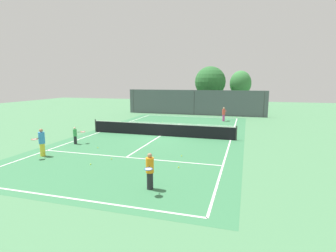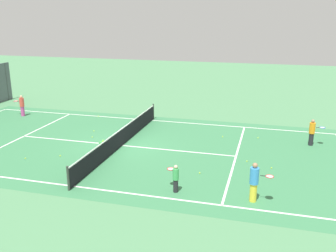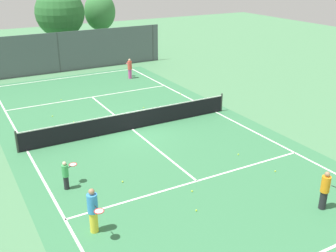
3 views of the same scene
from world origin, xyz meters
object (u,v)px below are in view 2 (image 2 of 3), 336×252
player_2 (254,182)px  tennis_ball_11 (271,168)px  tennis_ball_9 (60,156)px  tennis_ball_10 (92,137)px  tennis_ball_1 (78,162)px  tennis_ball_8 (200,173)px  tennis_ball_4 (94,131)px  tennis_ball_7 (99,116)px  tennis_ball_5 (223,137)px  ball_crate (104,144)px  tennis_ball_2 (25,158)px  tennis_ball_6 (258,138)px  player_1 (175,178)px  player_0 (22,105)px  tennis_ball_12 (74,178)px  player_3 (312,132)px  tennis_ball_0 (247,161)px

player_2 → tennis_ball_11: (3.62, -0.66, -0.81)m
tennis_ball_9 → tennis_ball_10: 3.32m
tennis_ball_1 → tennis_ball_8: same height
tennis_ball_4 → tennis_ball_7: bearing=20.9°
tennis_ball_10 → tennis_ball_5: bearing=-74.1°
ball_crate → tennis_ball_10: bearing=44.3°
tennis_ball_1 → tennis_ball_10: same height
ball_crate → tennis_ball_5: size_ratio=6.65×
tennis_ball_1 → tennis_ball_9: 1.40m
tennis_ball_2 → tennis_ball_7: size_ratio=1.00×
ball_crate → tennis_ball_9: 2.47m
tennis_ball_2 → tennis_ball_6: 13.17m
tennis_ball_10 → tennis_ball_11: (-2.06, -10.48, 0.00)m
player_1 → tennis_ball_9: player_1 is taller
tennis_ball_5 → tennis_ball_11: bearing=-145.4°
tennis_ball_9 → tennis_ball_11: (1.25, -10.68, 0.00)m
tennis_ball_6 → tennis_ball_8: 6.53m
tennis_ball_4 → tennis_ball_6: size_ratio=1.00×
player_0 → tennis_ball_7: size_ratio=23.19×
ball_crate → tennis_ball_12: size_ratio=6.65×
tennis_ball_2 → tennis_ball_1: bearing=-83.8°
player_2 → tennis_ball_10: bearing=59.9°
tennis_ball_8 → tennis_ball_11: (1.51, -3.21, 0.00)m
player_3 → tennis_ball_8: 7.78m
player_0 → tennis_ball_10: (-3.29, -7.18, -0.76)m
player_0 → tennis_ball_9: size_ratio=23.19×
tennis_ball_5 → tennis_ball_11: (-4.22, -2.91, 0.00)m
player_3 → tennis_ball_8: player_3 is taller
tennis_ball_4 → tennis_ball_11: same height
tennis_ball_2 → tennis_ball_5: 11.22m
tennis_ball_0 → tennis_ball_7: (6.06, 11.04, 0.00)m
player_0 → tennis_ball_12: (-8.97, -9.07, -0.76)m
player_2 → tennis_ball_8: player_2 is taller
tennis_ball_4 → tennis_ball_10: same height
tennis_ball_5 → tennis_ball_6: bearing=-80.2°
player_1 → tennis_ball_9: size_ratio=18.29×
ball_crate → tennis_ball_5: 7.13m
ball_crate → tennis_ball_7: size_ratio=6.65×
player_0 → tennis_ball_9: (-6.61, -6.98, -0.76)m
player_0 → tennis_ball_10: bearing=-114.6°
tennis_ball_8 → tennis_ball_10: size_ratio=1.00×
tennis_ball_9 → tennis_ball_11: 10.75m
ball_crate → tennis_ball_8: (-2.12, -5.84, -0.15)m
player_0 → tennis_ball_2: 9.23m
tennis_ball_8 → tennis_ball_9: bearing=88.0°
player_3 → tennis_ball_9: (-5.37, 12.79, -0.75)m
player_0 → tennis_ball_11: size_ratio=23.19×
player_1 → tennis_ball_12: size_ratio=18.29×
tennis_ball_8 → tennis_ball_12: 5.78m
tennis_ball_4 → tennis_ball_12: size_ratio=1.00×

